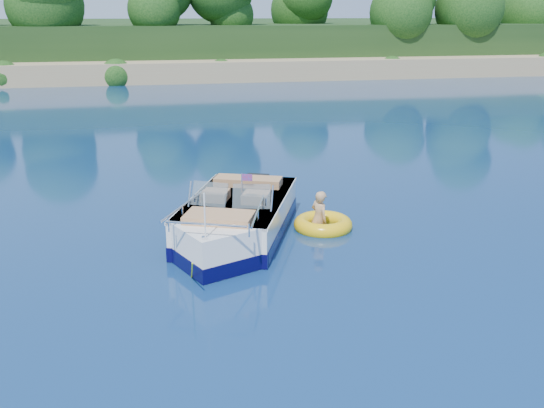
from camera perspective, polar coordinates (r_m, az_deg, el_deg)
The scene contains 6 objects.
ground at distance 12.41m, azimuth 6.70°, elevation -6.25°, with size 160.00×160.00×0.00m, color #0A284C.
shoreline at distance 74.73m, azimuth -8.98°, elevation 14.33°, with size 170.00×59.00×6.00m.
treeline at distance 51.91m, azimuth -7.82°, elevation 18.08°, with size 150.00×7.12×8.19m.
motorboat at distance 13.89m, azimuth -3.54°, elevation -1.79°, with size 3.54×5.72×2.01m.
tow_tube at distance 14.69m, azimuth 4.82°, elevation -1.93°, with size 1.87×1.87×0.38m.
boy at distance 14.62m, azimuth 4.33°, elevation -2.42°, with size 0.53×0.35×1.46m, color tan.
Camera 1 is at (-3.66, -10.76, 5.00)m, focal length 40.00 mm.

